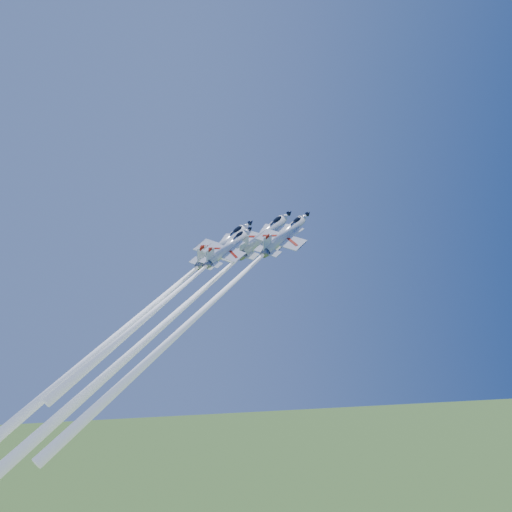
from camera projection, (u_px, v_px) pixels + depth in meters
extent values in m
cylinder|color=white|center=(263.00, 236.00, 117.16)|extent=(6.65, 9.96, 12.29)
cone|color=white|center=(285.00, 217.00, 121.83)|extent=(3.58, 3.81, 3.71)
cone|color=black|center=(290.00, 212.00, 122.91)|extent=(1.81, 1.92, 1.86)
cone|color=slate|center=(241.00, 256.00, 112.85)|extent=(3.24, 3.12, 2.74)
ellipsoid|color=black|center=(277.00, 220.00, 119.73)|extent=(3.39, 2.90, 3.00)
cube|color=black|center=(272.00, 223.00, 118.58)|extent=(1.09, 0.87, 1.01)
cube|color=white|center=(259.00, 241.00, 116.53)|extent=(10.23, 9.70, 5.51)
cube|color=white|center=(265.00, 229.00, 119.59)|extent=(3.51, 2.65, 2.50)
cube|color=white|center=(276.00, 232.00, 118.01)|extent=(3.51, 2.65, 2.50)
cube|color=white|center=(245.00, 253.00, 113.54)|extent=(5.49, 5.27, 2.93)
cube|color=white|center=(244.00, 245.00, 112.66)|extent=(2.93, 3.16, 4.19)
cube|color=#AA1708|center=(244.00, 238.00, 111.98)|extent=(1.25, 1.07, 1.29)
cube|color=black|center=(264.00, 240.00, 117.76)|extent=(8.33, 5.39, 6.59)
sphere|color=white|center=(240.00, 256.00, 112.68)|extent=(1.25, 1.30, 1.23)
cone|color=white|center=(139.00, 346.00, 96.38)|extent=(18.39, 33.65, 45.48)
cylinder|color=white|center=(223.00, 246.00, 115.47)|extent=(6.50, 9.73, 12.02)
cone|color=white|center=(246.00, 226.00, 120.03)|extent=(3.50, 3.73, 3.62)
cone|color=black|center=(251.00, 222.00, 121.09)|extent=(1.77, 1.88, 1.82)
cone|color=slate|center=(199.00, 266.00, 111.26)|extent=(3.17, 3.05, 2.68)
ellipsoid|color=black|center=(237.00, 230.00, 117.98)|extent=(3.32, 2.83, 2.93)
cube|color=black|center=(232.00, 233.00, 116.86)|extent=(1.07, 0.85, 0.99)
cube|color=white|center=(219.00, 251.00, 114.86)|extent=(10.01, 9.49, 5.38)
cube|color=white|center=(226.00, 239.00, 117.85)|extent=(3.43, 2.60, 2.45)
cube|color=white|center=(236.00, 242.00, 116.30)|extent=(3.43, 2.60, 2.45)
cube|color=white|center=(203.00, 263.00, 111.93)|extent=(5.37, 5.15, 2.87)
cube|color=white|center=(202.00, 255.00, 111.07)|extent=(2.87, 3.09, 4.09)
cube|color=#AA1708|center=(202.00, 248.00, 110.40)|extent=(1.22, 1.05, 1.27)
cube|color=black|center=(224.00, 250.00, 116.05)|extent=(8.14, 5.27, 6.44)
sphere|color=white|center=(199.00, 266.00, 111.09)|extent=(1.22, 1.27, 1.20)
cone|color=white|center=(95.00, 354.00, 95.62)|extent=(17.53, 32.00, 43.21)
cylinder|color=white|center=(284.00, 235.00, 109.91)|extent=(5.82, 8.71, 10.75)
cone|color=white|center=(304.00, 217.00, 114.00)|extent=(3.13, 3.33, 3.24)
cone|color=black|center=(309.00, 213.00, 114.94)|extent=(1.58, 1.68, 1.63)
cone|color=slate|center=(265.00, 253.00, 106.14)|extent=(2.83, 2.73, 2.40)
ellipsoid|color=black|center=(297.00, 220.00, 112.16)|extent=(2.97, 2.53, 2.62)
cube|color=black|center=(293.00, 223.00, 111.15)|extent=(0.96, 0.76, 0.89)
cube|color=white|center=(281.00, 240.00, 109.36)|extent=(8.95, 8.49, 4.82)
cube|color=white|center=(286.00, 229.00, 112.04)|extent=(3.07, 2.32, 2.19)
cube|color=white|center=(296.00, 232.00, 110.66)|extent=(3.07, 2.32, 2.19)
cube|color=white|center=(268.00, 251.00, 106.75)|extent=(4.80, 4.61, 2.56)
cube|color=white|center=(267.00, 243.00, 105.98)|extent=(2.57, 2.77, 3.66)
cube|color=#AA1708|center=(267.00, 237.00, 105.38)|extent=(1.09, 0.94, 1.13)
cube|color=black|center=(285.00, 239.00, 110.44)|extent=(7.28, 4.72, 5.76)
sphere|color=white|center=(264.00, 254.00, 106.00)|extent=(1.09, 1.13, 1.08)
cone|color=white|center=(169.00, 341.00, 90.98)|extent=(16.81, 30.88, 41.80)
cylinder|color=white|center=(227.00, 248.00, 107.54)|extent=(5.04, 7.55, 9.32)
cone|color=white|center=(247.00, 232.00, 111.08)|extent=(2.72, 2.89, 2.81)
cone|color=black|center=(251.00, 228.00, 111.90)|extent=(1.37, 1.45, 1.41)
cone|color=slate|center=(208.00, 265.00, 104.27)|extent=(2.45, 2.37, 2.08)
ellipsoid|color=black|center=(239.00, 235.00, 109.49)|extent=(2.57, 2.20, 2.27)
cube|color=black|center=(235.00, 237.00, 108.61)|extent=(0.83, 0.66, 0.77)
cube|color=white|center=(224.00, 252.00, 107.06)|extent=(7.76, 7.36, 4.18)
cube|color=white|center=(230.00, 242.00, 109.38)|extent=(2.66, 2.01, 1.90)
cube|color=white|center=(238.00, 245.00, 108.18)|extent=(2.66, 2.01, 1.90)
cube|color=white|center=(211.00, 263.00, 104.79)|extent=(4.17, 3.99, 2.22)
cube|color=white|center=(210.00, 256.00, 104.13)|extent=(2.23, 2.40, 3.17)
cube|color=#AA1708|center=(210.00, 250.00, 103.61)|extent=(0.95, 0.81, 0.98)
cube|color=black|center=(228.00, 252.00, 107.99)|extent=(6.31, 4.09, 4.99)
sphere|color=white|center=(207.00, 265.00, 104.15)|extent=(0.95, 0.98, 0.93)
cone|color=white|center=(136.00, 326.00, 93.58)|extent=(12.24, 22.09, 29.70)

